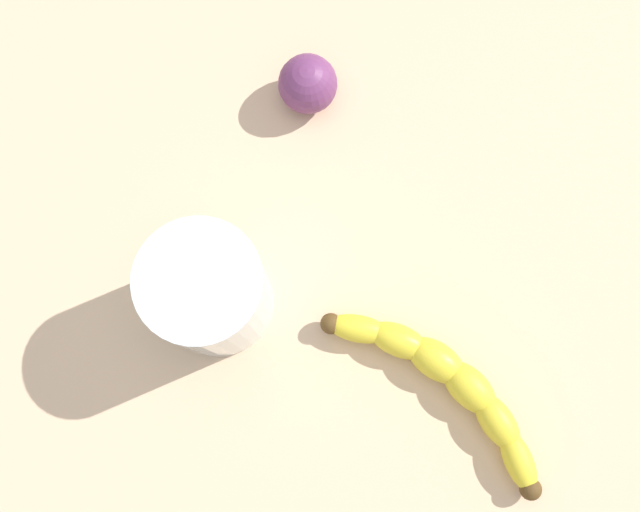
% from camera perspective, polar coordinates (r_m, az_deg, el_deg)
% --- Properties ---
extents(wooden_tabletop, '(1.20, 1.20, 0.03)m').
position_cam_1_polar(wooden_tabletop, '(0.65, -8.89, -3.93)').
color(wooden_tabletop, '#DAB58D').
rests_on(wooden_tabletop, ground).
extents(banana, '(0.22, 0.08, 0.03)m').
position_cam_1_polar(banana, '(0.61, 9.94, -9.78)').
color(banana, yellow).
rests_on(banana, wooden_tabletop).
extents(smoothie_glass, '(0.09, 0.09, 0.12)m').
position_cam_1_polar(smoothie_glass, '(0.57, -8.67, -2.92)').
color(smoothie_glass, silver).
rests_on(smoothie_glass, wooden_tabletop).
extents(plum_fruit, '(0.05, 0.05, 0.05)m').
position_cam_1_polar(plum_fruit, '(0.65, -0.97, 13.44)').
color(plum_fruit, '#6B3360').
rests_on(plum_fruit, wooden_tabletop).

